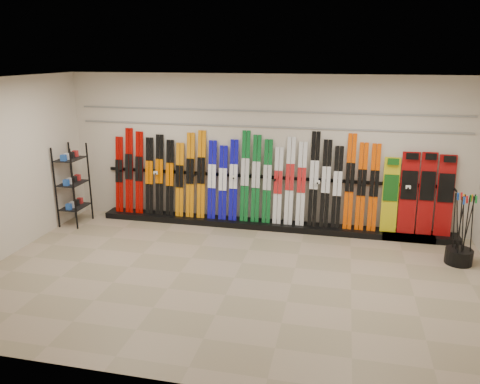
# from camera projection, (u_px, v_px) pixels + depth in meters

# --- Properties ---
(floor) EXTENTS (8.00, 8.00, 0.00)m
(floor) POSITION_uv_depth(u_px,v_px,m) (234.00, 278.00, 7.29)
(floor) COLOR gray
(floor) RESTS_ON ground
(back_wall) EXTENTS (8.00, 0.00, 8.00)m
(back_wall) POSITION_uv_depth(u_px,v_px,m) (263.00, 152.00, 9.21)
(back_wall) COLOR beige
(back_wall) RESTS_ON floor
(ceiling) EXTENTS (8.00, 8.00, 0.00)m
(ceiling) POSITION_uv_depth(u_px,v_px,m) (234.00, 81.00, 6.44)
(ceiling) COLOR silver
(ceiling) RESTS_ON back_wall
(ski_rack_base) EXTENTS (8.00, 0.40, 0.12)m
(ski_rack_base) POSITION_uv_depth(u_px,v_px,m) (271.00, 225.00, 9.36)
(ski_rack_base) COLOR black
(ski_rack_base) RESTS_ON floor
(skis) EXTENTS (5.36, 0.28, 1.83)m
(skis) POSITION_uv_depth(u_px,v_px,m) (240.00, 180.00, 9.31)
(skis) COLOR #9D0500
(skis) RESTS_ON ski_rack_base
(snowboards) EXTENTS (1.26, 0.24, 1.52)m
(snowboards) POSITION_uv_depth(u_px,v_px,m) (418.00, 194.00, 8.64)
(snowboards) COLOR gold
(snowboards) RESTS_ON ski_rack_base
(accessory_rack) EXTENTS (0.40, 0.60, 1.63)m
(accessory_rack) POSITION_uv_depth(u_px,v_px,m) (73.00, 185.00, 9.43)
(accessory_rack) COLOR black
(accessory_rack) RESTS_ON floor
(pole_bin) EXTENTS (0.44, 0.44, 0.25)m
(pole_bin) POSITION_uv_depth(u_px,v_px,m) (459.00, 256.00, 7.76)
(pole_bin) COLOR black
(pole_bin) RESTS_ON floor
(ski_poles) EXTENTS (0.36, 0.34, 1.18)m
(ski_poles) POSITION_uv_depth(u_px,v_px,m) (462.00, 229.00, 7.61)
(ski_poles) COLOR black
(ski_poles) RESTS_ON pole_bin
(slatwall_rail_0) EXTENTS (7.60, 0.02, 0.03)m
(slatwall_rail_0) POSITION_uv_depth(u_px,v_px,m) (263.00, 127.00, 9.04)
(slatwall_rail_0) COLOR gray
(slatwall_rail_0) RESTS_ON back_wall
(slatwall_rail_1) EXTENTS (7.60, 0.02, 0.03)m
(slatwall_rail_1) POSITION_uv_depth(u_px,v_px,m) (264.00, 111.00, 8.96)
(slatwall_rail_1) COLOR gray
(slatwall_rail_1) RESTS_ON back_wall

